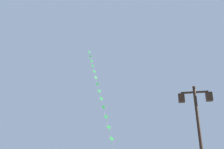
% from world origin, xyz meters
% --- Properties ---
extents(twin_lantern_lamp_post, '(1.51, 0.28, 5.03)m').
position_xyz_m(twin_lantern_lamp_post, '(2.39, 9.97, 3.48)').
color(twin_lantern_lamp_post, black).
rests_on(twin_lantern_lamp_post, ground_plane).
extents(kite_train, '(8.44, 15.51, 20.79)m').
position_xyz_m(kite_train, '(-7.19, 29.07, 11.01)').
color(kite_train, brown).
rests_on(kite_train, ground_plane).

